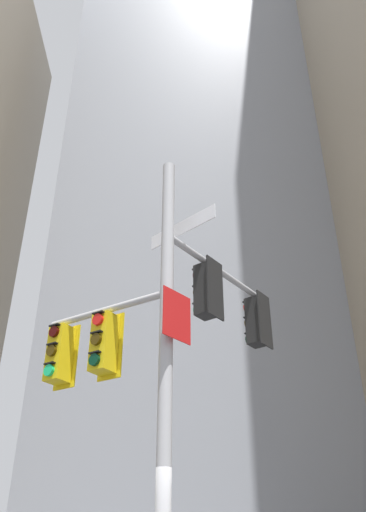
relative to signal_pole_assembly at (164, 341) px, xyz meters
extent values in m
cube|color=#9399A3|center=(3.38, 20.13, 18.34)|extent=(17.51, 17.51, 45.93)
cylinder|color=#B2B2B5|center=(0.04, -0.75, -0.73)|extent=(0.22, 0.22, 7.79)
cylinder|color=#B2B2B5|center=(1.04, 0.51, 1.62)|extent=(2.10, 2.59, 0.12)
cylinder|color=#B2B2B5|center=(-1.00, -0.06, 0.52)|extent=(2.15, 1.47, 0.12)
cube|color=black|center=(0.89, 0.01, 1.02)|extent=(0.32, 0.39, 1.14)
cube|color=black|center=(0.74, 0.13, 1.02)|extent=(0.48, 0.48, 1.00)
cylinder|color=#360605|center=(0.58, 0.26, 1.37)|extent=(0.17, 0.19, 0.20)
cube|color=black|center=(0.58, 0.26, 1.49)|extent=(0.19, 0.22, 0.02)
cylinder|color=#3C2C06|center=(0.58, 0.26, 1.02)|extent=(0.17, 0.19, 0.20)
cube|color=black|center=(0.58, 0.26, 1.14)|extent=(0.19, 0.22, 0.02)
cylinder|color=#19C672|center=(0.58, 0.26, 0.67)|extent=(0.17, 0.19, 0.20)
cube|color=black|center=(0.58, 0.26, 0.79)|extent=(0.19, 0.22, 0.02)
cube|color=black|center=(1.99, 1.39, 1.02)|extent=(0.32, 0.39, 1.14)
cube|color=black|center=(1.84, 1.51, 1.02)|extent=(0.48, 0.48, 1.00)
cylinder|color=red|center=(1.68, 1.64, 1.37)|extent=(0.17, 0.19, 0.20)
cube|color=black|center=(1.68, 1.64, 1.49)|extent=(0.19, 0.22, 0.02)
cylinder|color=#3C2C06|center=(1.68, 1.64, 1.02)|extent=(0.17, 0.19, 0.20)
cube|color=black|center=(1.68, 1.64, 1.14)|extent=(0.19, 0.22, 0.02)
cylinder|color=#06311C|center=(1.68, 1.64, 0.67)|extent=(0.17, 0.19, 0.20)
cube|color=black|center=(1.68, 1.64, 0.79)|extent=(0.19, 0.22, 0.02)
cube|color=yellow|center=(-0.90, 0.09, -0.08)|extent=(0.42, 0.29, 1.14)
cube|color=yellow|center=(-1.00, -0.06, -0.08)|extent=(0.47, 0.47, 1.00)
cylinder|color=red|center=(-1.11, -0.23, 0.27)|extent=(0.20, 0.16, 0.20)
cube|color=black|center=(-1.12, -0.24, 0.39)|extent=(0.22, 0.18, 0.02)
cylinder|color=#3C2C06|center=(-1.11, -0.23, -0.08)|extent=(0.20, 0.16, 0.20)
cube|color=black|center=(-1.12, -0.24, 0.04)|extent=(0.22, 0.18, 0.02)
cylinder|color=#06311C|center=(-1.11, -0.23, -0.43)|extent=(0.20, 0.16, 0.20)
cube|color=black|center=(-1.12, -0.24, -0.31)|extent=(0.22, 0.18, 0.02)
cube|color=yellow|center=(-1.73, 0.64, -0.08)|extent=(0.42, 0.29, 1.14)
cube|color=yellow|center=(-1.84, 0.48, -0.08)|extent=(0.47, 0.47, 1.00)
cylinder|color=#360605|center=(-1.95, 0.32, 0.27)|extent=(0.20, 0.16, 0.20)
cube|color=black|center=(-1.95, 0.31, 0.39)|extent=(0.22, 0.18, 0.02)
cylinder|color=#3C2C06|center=(-1.95, 0.32, -0.08)|extent=(0.20, 0.16, 0.20)
cube|color=black|center=(-1.95, 0.31, 0.04)|extent=(0.22, 0.18, 0.02)
cylinder|color=#19C672|center=(-1.95, 0.32, -0.43)|extent=(0.20, 0.16, 0.20)
cube|color=black|center=(-1.95, 0.31, -0.31)|extent=(0.22, 0.18, 0.02)
cube|color=white|center=(0.28, -0.50, 1.96)|extent=(1.12, 1.11, 0.28)
cube|color=#19479E|center=(0.28, -0.50, 1.96)|extent=(1.09, 1.08, 0.24)
cube|color=red|center=(0.20, -0.89, 0.07)|extent=(0.44, 0.49, 0.80)
cube|color=white|center=(0.20, -0.89, 0.07)|extent=(0.41, 0.46, 0.76)
camera|label=1|loc=(0.14, -8.47, -3.31)|focal=37.44mm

